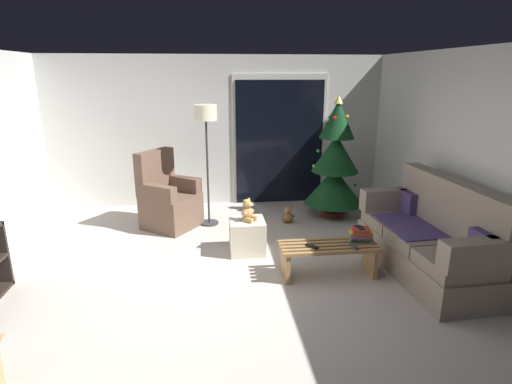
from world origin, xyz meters
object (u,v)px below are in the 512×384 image
at_px(christmas_tree, 335,165).
at_px(armchair, 168,200).
at_px(remote_graphite, 354,246).
at_px(couch, 430,240).
at_px(ottoman, 247,236).
at_px(teddy_bear_chestnut_by_tree, 288,216).
at_px(remote_black, 312,246).
at_px(cell_phone, 360,227).
at_px(book_stack, 361,234).
at_px(floor_lamp, 206,124).
at_px(coffee_table, 328,255).
at_px(teddy_bear_honey, 248,211).

xyz_separation_m(christmas_tree, armchair, (-2.56, -0.16, -0.44)).
bearing_deg(remote_graphite, couch, -3.48).
height_order(couch, ottoman, couch).
relative_size(couch, remote_graphite, 12.70).
bearing_deg(christmas_tree, teddy_bear_chestnut_by_tree, -163.17).
distance_m(armchair, teddy_bear_chestnut_by_tree, 1.81).
bearing_deg(ottoman, remote_black, -50.56).
bearing_deg(cell_phone, couch, -14.90).
xyz_separation_m(book_stack, armchair, (-2.31, 1.71, -0.05)).
bearing_deg(remote_black, floor_lamp, -92.80).
bearing_deg(remote_graphite, teddy_bear_chestnut_by_tree, 95.46).
distance_m(cell_phone, armchair, 2.87).
relative_size(couch, ottoman, 4.50).
bearing_deg(cell_phone, remote_black, -172.91).
relative_size(couch, book_stack, 7.03).
xyz_separation_m(floor_lamp, ottoman, (0.48, -1.08, -1.29)).
height_order(armchair, ottoman, armchair).
xyz_separation_m(cell_phone, teddy_bear_chestnut_by_tree, (-0.51, 1.63, -0.41)).
distance_m(remote_graphite, christmas_tree, 2.13).
relative_size(coffee_table, remote_graphite, 7.05).
relative_size(remote_graphite, christmas_tree, 0.08).
distance_m(remote_graphite, ottoman, 1.40).
height_order(remote_graphite, christmas_tree, christmas_tree).
xyz_separation_m(couch, teddy_bear_chestnut_by_tree, (-1.30, 1.76, -0.28)).
relative_size(book_stack, ottoman, 0.64).
relative_size(armchair, teddy_bear_chestnut_by_tree, 3.96).
bearing_deg(remote_black, coffee_table, 158.72).
bearing_deg(remote_graphite, cell_phone, 49.62).
bearing_deg(coffee_table, teddy_bear_honey, 139.04).
height_order(christmas_tree, teddy_bear_chestnut_by_tree, christmas_tree).
bearing_deg(floor_lamp, teddy_bear_chestnut_by_tree, -5.19).
xyz_separation_m(coffee_table, teddy_bear_honey, (-0.84, 0.73, 0.30)).
distance_m(coffee_table, ottoman, 1.12).
bearing_deg(armchair, teddy_bear_chestnut_by_tree, -2.33).
xyz_separation_m(book_stack, cell_phone, (-0.01, 0.01, 0.08)).
xyz_separation_m(couch, teddy_bear_honey, (-2.00, 0.78, 0.15)).
height_order(couch, armchair, armchair).
relative_size(cell_phone, teddy_bear_chestnut_by_tree, 0.50).
xyz_separation_m(remote_black, remote_graphite, (0.46, -0.05, 0.00)).
xyz_separation_m(remote_graphite, ottoman, (-1.10, 0.84, -0.17)).
relative_size(couch, teddy_bear_honey, 6.95).
height_order(christmas_tree, armchair, christmas_tree).
bearing_deg(coffee_table, cell_phone, 12.39).
relative_size(remote_black, armchair, 0.14).
bearing_deg(teddy_bear_honey, couch, -21.26).
bearing_deg(couch, christmas_tree, 104.81).
relative_size(christmas_tree, ottoman, 4.30).
bearing_deg(remote_graphite, ottoman, 136.14).
bearing_deg(coffee_table, armchair, 137.14).
bearing_deg(ottoman, christmas_tree, 39.20).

